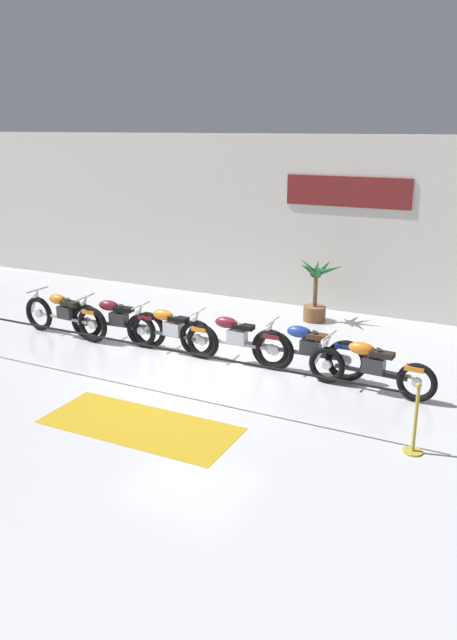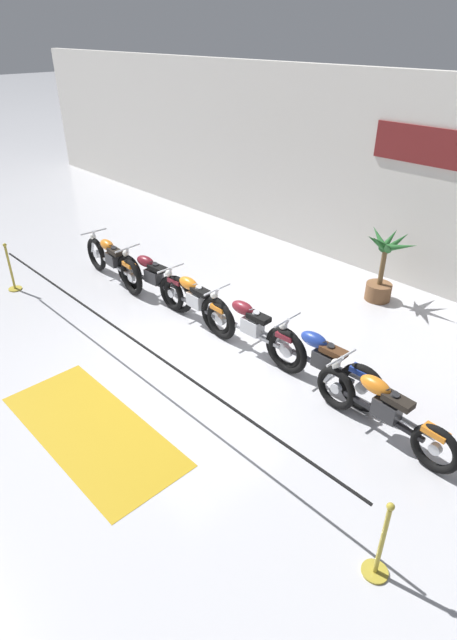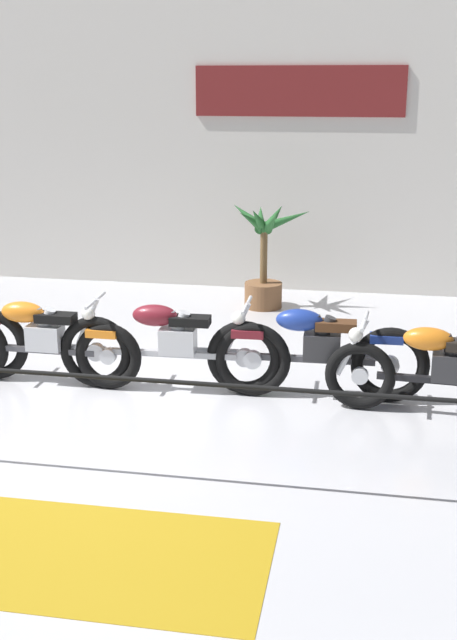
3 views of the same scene
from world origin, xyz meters
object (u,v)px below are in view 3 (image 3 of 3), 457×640
motorcycle_orange_2 (40,342)px  motorcycle_orange_5 (445,371)px  floor_banner (45,551)px  potted_palm_left_of_row (264,256)px  motorcycle_maroon_3 (172,346)px  motorcycle_blue_4 (316,352)px

motorcycle_orange_2 → motorcycle_orange_5: 4.07m
floor_banner → potted_palm_left_of_row: bearing=84.2°
motorcycle_orange_5 → potted_palm_left_of_row: 4.13m
motorcycle_maroon_3 → potted_palm_left_of_row: (0.47, 3.32, 0.25)m
motorcycle_orange_2 → potted_palm_left_of_row: (1.87, 3.36, 0.27)m
motorcycle_orange_5 → floor_banner: motorcycle_orange_5 is taller
motorcycle_orange_2 → floor_banner: (1.26, -2.97, -0.45)m
motorcycle_orange_2 → floor_banner: 3.26m
motorcycle_maroon_3 → floor_banner: motorcycle_maroon_3 is taller
motorcycle_orange_2 → motorcycle_maroon_3: 1.40m
potted_palm_left_of_row → motorcycle_maroon_3: bearing=-98.1°
motorcycle_orange_2 → floor_banner: size_ratio=0.71×
motorcycle_blue_4 → potted_palm_left_of_row: bearing=106.7°
motorcycle_blue_4 → potted_palm_left_of_row: size_ratio=1.48×
motorcycle_maroon_3 → motorcycle_blue_4: size_ratio=1.08×
potted_palm_left_of_row → floor_banner: size_ratio=0.49×
potted_palm_left_of_row → floor_banner: potted_palm_left_of_row is taller
motorcycle_maroon_3 → potted_palm_left_of_row: size_ratio=1.59×
motorcycle_orange_2 → motorcycle_orange_5: (4.07, -0.13, -0.01)m
floor_banner → motorcycle_orange_5: bearing=45.1°
motorcycle_orange_2 → motorcycle_orange_5: bearing=-1.8°
motorcycle_blue_4 → motorcycle_orange_5: motorcycle_blue_4 is taller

